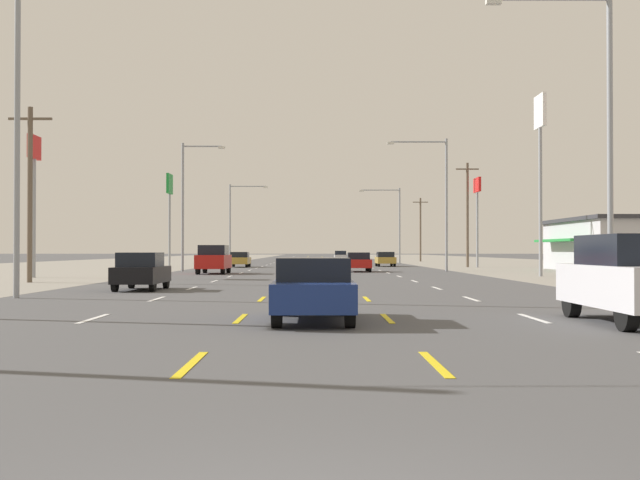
% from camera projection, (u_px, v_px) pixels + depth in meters
% --- Properties ---
extents(ground_plane, '(572.00, 572.00, 0.00)m').
position_uv_depth(ground_plane, '(315.00, 268.00, 70.31)').
color(ground_plane, '#4C4C4F').
extents(lot_apron_left, '(28.00, 440.00, 0.01)m').
position_uv_depth(lot_apron_left, '(37.00, 268.00, 70.15)').
color(lot_apron_left, gray).
rests_on(lot_apron_left, ground).
extents(lot_apron_right, '(28.00, 440.00, 0.01)m').
position_uv_depth(lot_apron_right, '(592.00, 268.00, 70.46)').
color(lot_apron_right, gray).
rests_on(lot_apron_right, ground).
extents(lane_markings, '(10.64, 227.60, 0.01)m').
position_uv_depth(lane_markings, '(315.00, 262.00, 108.80)').
color(lane_markings, white).
rests_on(lane_markings, ground).
extents(signal_span_wire, '(27.56, 0.53, 9.08)m').
position_uv_depth(signal_span_wire, '(325.00, 27.00, 13.21)').
color(signal_span_wire, brown).
rests_on(signal_span_wire, ground).
extents(suv_far_right_nearest, '(1.98, 4.90, 1.98)m').
position_uv_depth(suv_far_right_nearest, '(634.00, 278.00, 17.53)').
color(suv_far_right_nearest, silver).
rests_on(suv_far_right_nearest, ground).
extents(sedan_center_turn_near, '(1.80, 4.50, 1.46)m').
position_uv_depth(sedan_center_turn_near, '(314.00, 288.00, 18.12)').
color(sedan_center_turn_near, navy).
rests_on(sedan_center_turn_near, ground).
extents(hatchback_far_left_mid, '(1.72, 3.90, 1.54)m').
position_uv_depth(hatchback_far_left_mid, '(141.00, 271.00, 32.27)').
color(hatchback_far_left_mid, black).
rests_on(hatchback_far_left_mid, ground).
extents(suv_far_left_midfar, '(1.98, 4.90, 1.98)m').
position_uv_depth(suv_far_left_midfar, '(214.00, 259.00, 54.64)').
color(suv_far_left_midfar, red).
rests_on(suv_far_left_midfar, ground).
extents(sedan_inner_right_far, '(1.80, 4.50, 1.46)m').
position_uv_depth(sedan_inner_right_far, '(358.00, 262.00, 59.72)').
color(sedan_inner_right_far, red).
rests_on(sedan_inner_right_far, ground).
extents(sedan_far_left_farther, '(1.80, 4.50, 1.46)m').
position_uv_depth(sedan_far_left_farther, '(240.00, 259.00, 75.60)').
color(sedan_far_left_farther, '#B28C33').
rests_on(sedan_far_left_farther, ground).
extents(sedan_far_right_farthest, '(1.80, 4.50, 1.46)m').
position_uv_depth(sedan_far_right_farthest, '(385.00, 259.00, 78.97)').
color(sedan_far_right_farthest, '#B28C33').
rests_on(sedan_far_right_farthest, ground).
extents(hatchback_inner_right_distant_a, '(1.72, 3.90, 1.54)m').
position_uv_depth(hatchback_inner_right_distant_a, '(340.00, 256.00, 114.12)').
color(hatchback_inner_right_distant_a, silver).
rests_on(hatchback_inner_right_distant_a, ground).
extents(storefront_right_row_1, '(9.72, 14.70, 4.20)m').
position_uv_depth(storefront_right_row_1, '(618.00, 244.00, 63.19)').
color(storefront_right_row_1, '#B2B2B7').
rests_on(storefront_right_row_1, ground).
extents(pole_sign_left_row_1, '(0.24, 1.78, 8.48)m').
position_uv_depth(pole_sign_left_row_1, '(34.00, 173.00, 47.01)').
color(pole_sign_left_row_1, gray).
rests_on(pole_sign_left_row_1, ground).
extents(pole_sign_left_row_2, '(0.24, 2.33, 9.14)m').
position_uv_depth(pole_sign_left_row_2, '(170.00, 195.00, 77.66)').
color(pole_sign_left_row_2, gray).
rests_on(pole_sign_left_row_2, ground).
extents(pole_sign_right_row_1, '(0.24, 1.98, 11.31)m').
position_uv_depth(pole_sign_right_row_1, '(540.00, 140.00, 49.11)').
color(pole_sign_right_row_1, gray).
rests_on(pole_sign_right_row_1, ground).
extents(pole_sign_right_row_2, '(0.24, 2.48, 8.50)m').
position_uv_depth(pole_sign_right_row_2, '(477.00, 198.00, 74.85)').
color(pole_sign_right_row_2, gray).
rests_on(pole_sign_right_row_2, ground).
extents(streetlight_left_row_0, '(3.41, 0.26, 11.00)m').
position_uv_depth(streetlight_left_row_0, '(25.00, 117.00, 26.94)').
color(streetlight_left_row_0, gray).
rests_on(streetlight_left_row_0, ground).
extents(streetlight_right_row_0, '(4.35, 0.26, 10.52)m').
position_uv_depth(streetlight_right_row_0, '(598.00, 121.00, 27.06)').
color(streetlight_right_row_0, gray).
rests_on(streetlight_right_row_0, ground).
extents(streetlight_left_row_1, '(3.36, 0.26, 9.87)m').
position_uv_depth(streetlight_left_row_1, '(187.00, 198.00, 60.61)').
color(streetlight_left_row_1, gray).
rests_on(streetlight_left_row_1, ground).
extents(streetlight_right_row_1, '(4.67, 0.26, 10.23)m').
position_uv_depth(streetlight_right_row_1, '(440.00, 194.00, 60.74)').
color(streetlight_right_row_1, gray).
rests_on(streetlight_right_row_1, ground).
extents(streetlight_left_row_2, '(4.62, 0.26, 9.52)m').
position_uv_depth(streetlight_left_row_2, '(234.00, 217.00, 94.29)').
color(streetlight_left_row_2, gray).
rests_on(streetlight_left_row_2, ground).
extents(streetlight_right_row_2, '(4.95, 0.26, 9.08)m').
position_uv_depth(streetlight_right_row_2, '(395.00, 219.00, 94.40)').
color(streetlight_right_row_2, gray).
rests_on(streetlight_right_row_2, ground).
extents(utility_pole_left_row_0, '(2.20, 0.26, 8.88)m').
position_uv_depth(utility_pole_left_row_0, '(30.00, 191.00, 39.86)').
color(utility_pole_left_row_0, brown).
rests_on(utility_pole_left_row_0, ground).
extents(utility_pole_right_row_1, '(2.20, 0.26, 10.00)m').
position_uv_depth(utility_pole_right_row_1, '(467.00, 213.00, 75.59)').
color(utility_pole_right_row_1, brown).
rests_on(utility_pole_right_row_1, ground).
extents(utility_pole_right_row_2, '(2.20, 0.26, 9.12)m').
position_uv_depth(utility_pole_right_row_2, '(420.00, 228.00, 113.13)').
color(utility_pole_right_row_2, brown).
rests_on(utility_pole_right_row_2, ground).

